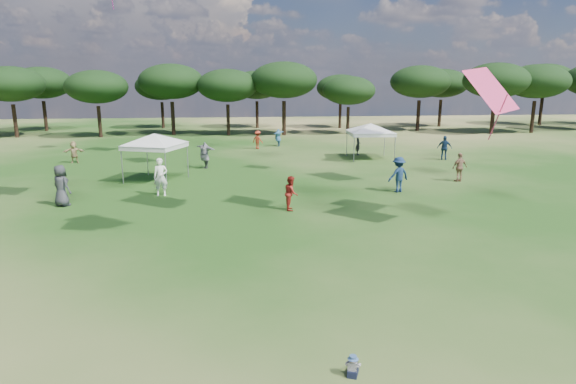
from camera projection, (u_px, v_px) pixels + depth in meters
name	position (u px, v px, depth m)	size (l,w,h in m)	color
tree_line	(273.00, 83.00, 52.69)	(108.78, 17.63, 7.77)	black
tent_left	(154.00, 136.00, 27.33)	(5.42, 5.42, 3.03)	gray
tent_right	(371.00, 125.00, 35.10)	(6.28, 6.28, 2.91)	gray
toddler	(353.00, 367.00, 9.42)	(0.34, 0.37, 0.45)	black
festival_crowd	(227.00, 158.00, 30.36)	(30.47, 22.64, 1.92)	navy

